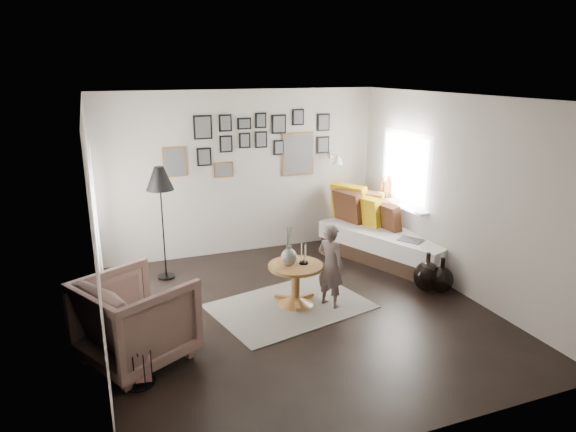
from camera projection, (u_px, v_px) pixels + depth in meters
name	position (u px, v px, depth m)	size (l,w,h in m)	color
ground	(299.00, 312.00, 6.36)	(4.80, 4.80, 0.00)	black
wall_back	(242.00, 173.00, 8.15)	(4.50, 4.50, 0.00)	#9E958A
wall_front	(421.00, 292.00, 3.85)	(4.50, 4.50, 0.00)	#9E958A
wall_left	(95.00, 233.00, 5.22)	(4.80, 4.80, 0.00)	#9E958A
wall_right	(457.00, 195.00, 6.77)	(4.80, 4.80, 0.00)	#9E958A
ceiling	(300.00, 97.00, 5.63)	(4.80, 4.80, 0.00)	white
door_left	(96.00, 224.00, 6.37)	(0.00, 2.14, 2.14)	white
window_right	(395.00, 199.00, 8.05)	(0.15, 1.32, 1.30)	white
gallery_wall	(259.00, 145.00, 8.11)	(2.74, 0.03, 1.08)	brown
wall_sconce	(337.00, 160.00, 8.40)	(0.18, 0.36, 0.16)	white
rug	(290.00, 306.00, 6.50)	(1.89, 1.32, 0.01)	#BAB3A3
pedestal_table	(296.00, 286.00, 6.50)	(0.69, 0.69, 0.54)	brown
vase	(289.00, 254.00, 6.37)	(0.20, 0.20, 0.49)	black
candles	(304.00, 254.00, 6.42)	(0.12, 0.12, 0.26)	black
daybed	(386.00, 237.00, 8.08)	(1.67, 2.37, 1.08)	black
magazine_on_daybed	(411.00, 240.00, 7.44)	(0.24, 0.33, 0.02)	black
armchair	(136.00, 319.00, 5.22)	(0.97, 1.00, 0.91)	brown
armchair_cushion	(138.00, 314.00, 5.26)	(0.41, 0.41, 0.10)	silver
floor_lamp	(160.00, 183.00, 7.02)	(0.38, 0.38, 1.62)	black
magazine_basket	(138.00, 366.00, 4.87)	(0.31, 0.31, 0.37)	black
demijohn_large	(427.00, 276.00, 6.91)	(0.36, 0.36, 0.54)	black
demijohn_small	(441.00, 280.00, 6.86)	(0.32, 0.32, 0.49)	black
child	(331.00, 266.00, 6.38)	(0.39, 0.26, 1.08)	brown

